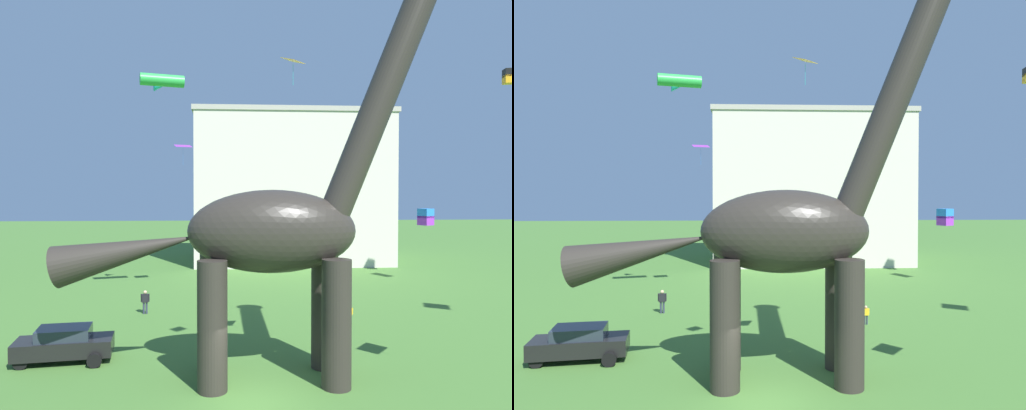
# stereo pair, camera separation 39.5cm
# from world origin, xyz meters

# --- Properties ---
(ground_plane) EXTENTS (240.00, 240.00, 0.00)m
(ground_plane) POSITION_xyz_m (0.00, 0.00, 0.00)
(ground_plane) COLOR #42702D
(dinosaur_sculpture) EXTENTS (15.92, 3.37, 16.64)m
(dinosaur_sculpture) POSITION_xyz_m (0.86, 2.32, 6.02)
(dinosaur_sculpture) COLOR #2D2823
(dinosaur_sculpture) RESTS_ON ground_plane
(parked_sedan_left) EXTENTS (4.39, 2.31, 1.55)m
(parked_sedan_left) POSITION_xyz_m (-8.18, 4.94, 0.81)
(parked_sedan_left) COLOR black
(parked_sedan_left) RESTS_ON ground_plane
(person_near_flyer) EXTENTS (0.41, 0.18, 1.09)m
(person_near_flyer) POSITION_xyz_m (6.25, 10.23, 0.66)
(person_near_flyer) COLOR #2D3347
(person_near_flyer) RESTS_ON ground_plane
(person_vendor_side) EXTENTS (0.55, 0.24, 1.47)m
(person_vendor_side) POSITION_xyz_m (-5.95, 13.43, 0.89)
(person_vendor_side) COLOR #2D3347
(person_vendor_side) RESTS_ON ground_plane
(kite_mid_center) EXTENTS (1.00, 1.23, 1.39)m
(kite_mid_center) POSITION_xyz_m (1.19, 7.20, 4.70)
(kite_mid_center) COLOR pink
(kite_mid_right) EXTENTS (1.33, 1.33, 1.40)m
(kite_mid_right) POSITION_xyz_m (15.96, 22.36, 5.60)
(kite_mid_right) COLOR #287AE5
(kite_trailing) EXTENTS (1.42, 1.21, 1.52)m
(kite_trailing) POSITION_xyz_m (-3.99, 18.70, 11.06)
(kite_trailing) COLOR purple
(kite_far_left) EXTENTS (0.94, 0.94, 0.98)m
(kite_far_left) POSITION_xyz_m (1.49, 0.27, 12.33)
(kite_far_left) COLOR orange
(kite_drifting) EXTENTS (2.98, 2.77, 0.84)m
(kite_drifting) POSITION_xyz_m (-5.15, 15.61, 15.05)
(kite_drifting) COLOR green
(background_building_block) EXTENTS (21.19, 13.78, 16.42)m
(background_building_block) POSITION_xyz_m (6.41, 37.72, 8.22)
(background_building_block) COLOR beige
(background_building_block) RESTS_ON ground_plane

